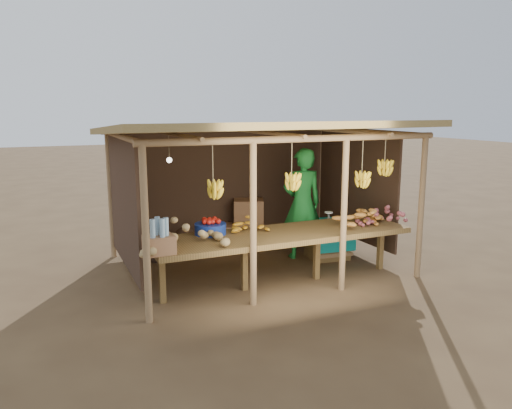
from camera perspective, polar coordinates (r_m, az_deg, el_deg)
name	(u,v)px	position (r m, az deg, el deg)	size (l,w,h in m)	color
ground	(256,266)	(8.40, 0.00, -7.05)	(60.00, 60.00, 0.00)	brown
stall_structure	(259,152)	(7.95, 0.29, 6.04)	(4.70, 3.50, 2.43)	#94714C
counter	(282,236)	(7.37, 2.98, -3.67)	(3.90, 1.05, 0.80)	brown
potato_heap	(183,234)	(6.57, -8.33, -3.37)	(1.14, 0.69, 0.37)	#9F8352
sweet_potato_heap	(363,215)	(7.89, 12.18, -1.14)	(0.90, 0.54, 0.35)	#C78133
onion_heap	(385,214)	(8.04, 14.49, -1.02)	(0.81, 0.48, 0.36)	#AC535B
banana_pile	(250,220)	(7.36, -0.72, -1.80)	(0.53, 0.32, 0.34)	gold
tomato_basin	(210,228)	(7.26, -5.25, -2.64)	(0.46, 0.46, 0.24)	navy
bottle_box	(159,240)	(6.36, -11.03, -4.01)	(0.38, 0.31, 0.46)	#8E6140
vendor	(302,204)	(8.71, 5.30, 0.11)	(0.70, 0.46, 1.93)	#1A772B
tarp_crate	(327,238)	(8.85, 8.16, -3.84)	(0.79, 0.70, 0.86)	brown
carton_stack	(239,227)	(9.43, -1.98, -2.59)	(1.27, 0.60, 0.88)	#8E6140
burlap_sacks	(173,243)	(8.83, -9.46, -4.40)	(0.92, 0.48, 0.65)	#402B1E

